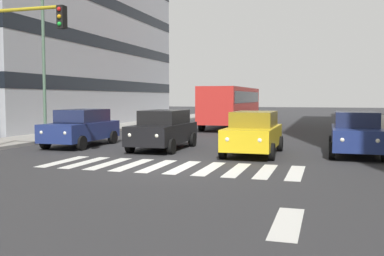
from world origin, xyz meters
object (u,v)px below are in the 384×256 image
at_px(car_2, 163,129).
at_px(bus_behind_traffic, 231,103).
at_px(car_0, 356,133).
at_px(car_3, 81,127).
at_px(street_lamp_right, 51,50).
at_px(car_1, 254,132).

bearing_deg(car_2, bus_behind_traffic, -90.00).
distance_m(car_0, car_3, 12.10).
bearing_deg(street_lamp_right, car_0, 175.29).
xyz_separation_m(car_1, bus_behind_traffic, (4.07, -14.83, 0.97)).
bearing_deg(street_lamp_right, car_1, 168.49).
bearing_deg(bus_behind_traffic, car_3, 73.74).
distance_m(car_0, car_1, 4.02).
bearing_deg(car_3, car_0, -178.44).
bearing_deg(car_2, car_0, -177.09).
distance_m(car_2, car_3, 4.13).
bearing_deg(bus_behind_traffic, car_1, 105.35).
height_order(car_3, street_lamp_right, street_lamp_right).
bearing_deg(bus_behind_traffic, car_0, 119.93).
relative_size(car_2, street_lamp_right, 0.59).
height_order(car_0, car_1, same).
bearing_deg(car_2, street_lamp_right, -13.43).
xyz_separation_m(bus_behind_traffic, street_lamp_right, (6.78, 12.62, 2.87)).
distance_m(car_1, street_lamp_right, 11.73).
height_order(car_1, car_2, same).
height_order(car_2, bus_behind_traffic, bus_behind_traffic).
distance_m(car_2, street_lamp_right, 7.97).
height_order(car_0, bus_behind_traffic, bus_behind_traffic).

